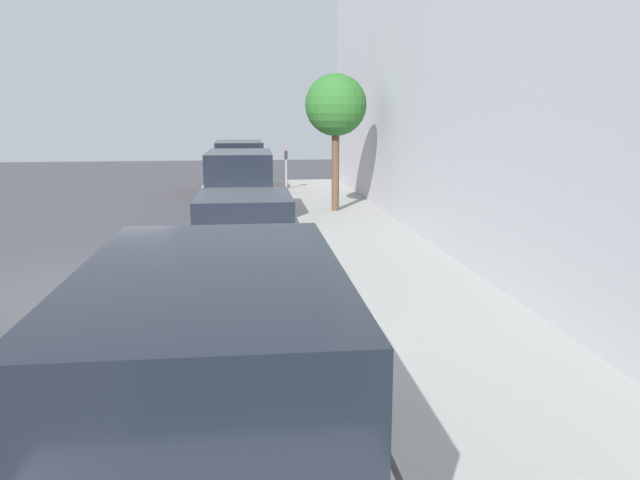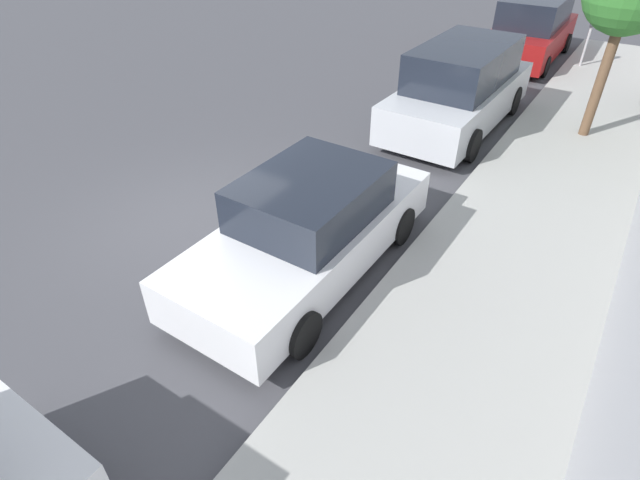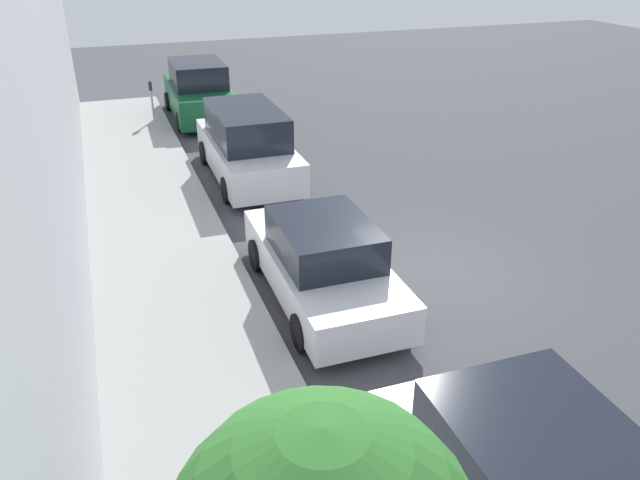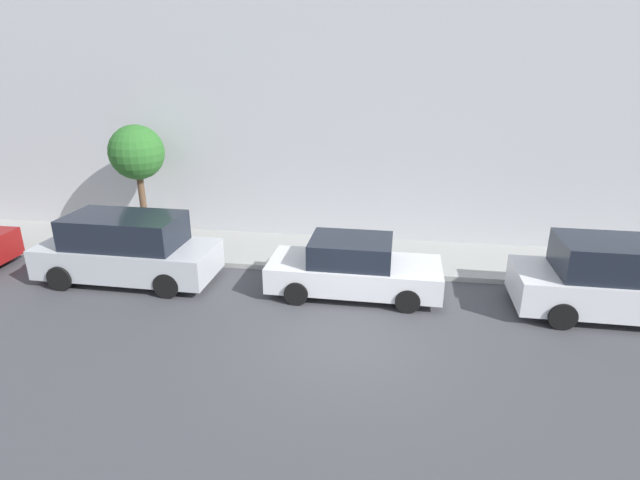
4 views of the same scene
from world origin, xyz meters
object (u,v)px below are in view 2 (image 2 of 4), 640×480
Objects in this scene: parked_sedan_third at (309,228)px; parked_minivan_fourth at (460,88)px; parking_meter_far at (589,35)px; parked_minivan_fifth at (531,29)px.

parked_minivan_fourth is at bearing 90.75° from parked_sedan_third.
parking_meter_far is (1.67, 6.17, 0.12)m from parked_minivan_fourth.
parking_meter_far is (1.71, -0.28, 0.12)m from parked_minivan_fifth.
parking_meter_far is at bearing 74.86° from parked_minivan_fourth.
parking_meter_far is (1.59, 12.48, 0.31)m from parked_sedan_third.
parked_minivan_fourth is at bearing -105.14° from parking_meter_far.
parked_minivan_fifth reaches higher than parked_sedan_third.
parked_minivan_fifth is at bearing 90.36° from parked_minivan_fourth.
parked_minivan_fourth is at bearing -89.64° from parked_minivan_fifth.
parked_minivan_fifth is 3.40× the size of parking_meter_far.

